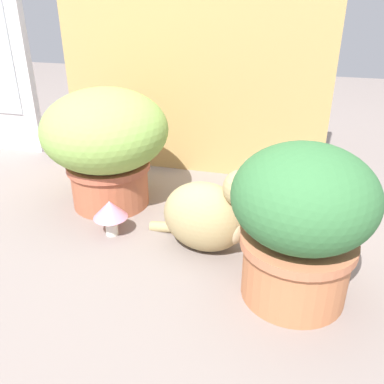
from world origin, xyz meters
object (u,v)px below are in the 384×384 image
cat (210,214)px  mushroom_ornament_pink (110,211)px  grass_planter (106,141)px  leafy_planter (301,219)px

cat → mushroom_ornament_pink: cat is taller
grass_planter → mushroom_ornament_pink: (0.10, -0.20, -0.16)m
mushroom_ornament_pink → leafy_planter: bearing=-14.0°
mushroom_ornament_pink → cat: bearing=0.5°
grass_planter → mushroom_ornament_pink: bearing=-64.8°
grass_planter → mushroom_ornament_pink: grass_planter is taller
grass_planter → cat: 0.48m
leafy_planter → cat: leafy_planter is taller
grass_planter → leafy_planter: size_ratio=1.07×
grass_planter → leafy_planter: 0.77m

